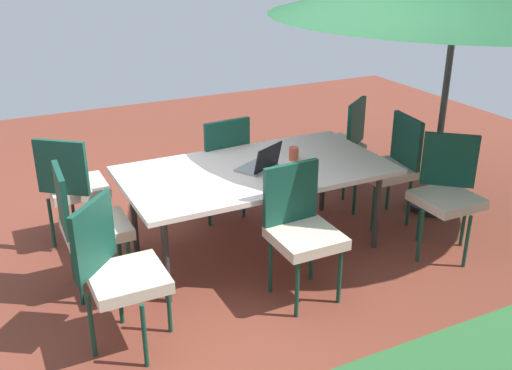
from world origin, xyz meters
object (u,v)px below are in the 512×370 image
(dining_table, at_px, (256,173))
(chair_southwest, at_px, (341,140))
(chair_east, at_px, (87,222))
(cup, at_px, (294,154))
(chair_north, at_px, (301,226))
(laptop, at_px, (261,164))
(chair_southeast, at_px, (73,184))
(chair_south, at_px, (220,161))
(chair_northeast, at_px, (118,268))
(chair_west, at_px, (390,164))
(chair_northwest, at_px, (447,190))

(dining_table, bearing_deg, chair_southwest, -151.10)
(chair_east, distance_m, cup, 1.74)
(chair_north, relative_size, chair_southwest, 1.00)
(laptop, bearing_deg, chair_north, 59.75)
(dining_table, relative_size, cup, 19.66)
(chair_southeast, xyz_separation_m, cup, (-1.68, 0.74, 0.24))
(chair_north, distance_m, chair_southeast, 1.99)
(chair_east, bearing_deg, chair_north, -116.49)
(cup, bearing_deg, chair_south, -60.77)
(chair_east, bearing_deg, dining_table, -87.80)
(chair_northeast, relative_size, chair_west, 1.00)
(chair_south, bearing_deg, dining_table, 86.35)
(chair_northwest, xyz_separation_m, chair_southeast, (2.70, -1.47, 0.00))
(dining_table, xyz_separation_m, chair_south, (0.01, -0.71, -0.14))
(chair_north, relative_size, cup, 9.04)
(chair_southwest, bearing_deg, dining_table, -7.69)
(dining_table, height_order, chair_north, chair_north)
(cup, bearing_deg, chair_west, 176.75)
(chair_northwest, bearing_deg, chair_southeast, -168.02)
(chair_north, distance_m, laptop, 0.73)
(chair_northwest, bearing_deg, chair_northeast, -138.76)
(chair_northwest, relative_size, chair_east, 1.00)
(chair_south, relative_size, cup, 9.04)
(chair_north, bearing_deg, chair_southwest, 45.33)
(chair_north, relative_size, chair_northwest, 1.00)
(chair_west, bearing_deg, chair_northeast, -67.46)
(chair_northwest, distance_m, chair_west, 0.68)
(chair_northwest, bearing_deg, chair_west, 134.07)
(chair_northwest, xyz_separation_m, cup, (1.02, -0.73, 0.24))
(chair_north, bearing_deg, dining_table, 86.69)
(laptop, bearing_deg, chair_southwest, -176.96)
(chair_southwest, xyz_separation_m, chair_east, (2.67, 0.72, 0.00))
(chair_southeast, bearing_deg, chair_north, 168.98)
(chair_northwest, bearing_deg, chair_east, -153.74)
(chair_northeast, xyz_separation_m, laptop, (-1.34, -0.69, 0.23))
(cup, bearing_deg, chair_north, 64.17)
(chair_northeast, height_order, chair_east, same)
(chair_southwest, height_order, laptop, chair_southwest)
(chair_north, height_order, chair_southwest, same)
(chair_northeast, relative_size, chair_southeast, 1.00)
(chair_southeast, bearing_deg, dining_table, -172.24)
(chair_south, distance_m, chair_east, 1.52)
(chair_northeast, bearing_deg, chair_south, 0.48)
(chair_northeast, xyz_separation_m, chair_north, (-1.31, 0.01, 0.00))
(chair_northeast, relative_size, chair_southwest, 1.00)
(chair_south, height_order, chair_southwest, same)
(chair_northeast, bearing_deg, chair_north, -47.85)
(chair_northeast, relative_size, chair_northwest, 1.00)
(chair_south, bearing_deg, chair_east, 23.10)
(chair_southwest, xyz_separation_m, chair_northwest, (-0.08, 1.42, 0.00))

